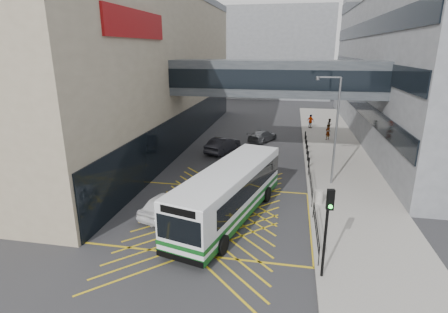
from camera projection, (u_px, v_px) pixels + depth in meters
The scene contains 18 objects.
ground at pixel (212, 215), 21.80m from camera, with size 120.00×120.00×0.00m, color #333335.
building_whsmith at pixel (82, 67), 37.70m from camera, with size 24.17×42.00×16.00m.
building_far at pixel (264, 53), 75.80m from camera, with size 28.00×16.00×18.00m, color gray.
skybridge at pixel (275, 78), 30.30m from camera, with size 20.00×4.10×3.00m.
pavement at pixel (335, 154), 34.22m from camera, with size 6.00×54.00×0.16m, color #9D988F.
box_junction at pixel (212, 215), 21.80m from camera, with size 12.00×9.00×0.01m.
bus at pixel (230, 191), 21.00m from camera, with size 5.36×11.71×3.20m.
car_white at pixel (166, 204), 21.69m from camera, with size 1.84×4.50×1.43m, color white.
car_dark at pixel (223, 145), 34.75m from camera, with size 1.91×4.88×1.53m, color black.
car_silver at pixel (262, 135), 38.91m from camera, with size 1.84×4.35×1.35m, color gray.
traffic_light at pixel (328, 221), 14.76m from camera, with size 0.32×0.51×4.28m.
street_lamp at pixel (334, 125), 25.22m from camera, with size 1.80×0.28×7.92m.
litter_bin at pixel (319, 197), 22.95m from camera, with size 0.52×0.52×0.89m, color #ADA89E.
kerb_railings at pixel (313, 198), 22.10m from camera, with size 0.05×12.54×1.00m.
bollards at pixel (307, 147), 34.56m from camera, with size 0.14×10.14×0.90m.
pedestrian_a at pixel (328, 132), 39.02m from camera, with size 0.68×0.48×1.71m, color gray.
pedestrian_b at pixel (330, 125), 42.90m from camera, with size 0.77×0.45×1.58m, color gray.
pedestrian_c at pixel (311, 121), 44.66m from camera, with size 1.03×0.49×1.74m, color gray.
Camera 1 is at (4.48, -19.25, 9.92)m, focal length 28.00 mm.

